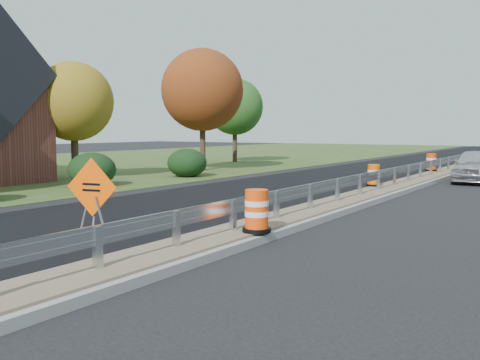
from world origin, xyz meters
The scene contains 15 objects.
ground centered at (0.00, 0.00, 0.00)m, with size 140.00×140.00×0.00m, color black.
grass_verge_near centered at (-24.00, 10.00, 0.01)m, with size 30.00×120.00×0.03m, color #32451D.
milled_overlay centered at (-4.40, 10.00, 0.01)m, with size 7.20×120.00×0.01m, color black.
median centered at (0.00, 8.00, 0.11)m, with size 1.60×55.00×0.23m.
guardrail centered at (0.00, 9.00, 0.73)m, with size 0.10×46.15×0.72m.
hedge_mid centered at (-11.50, 0.00, 0.76)m, with size 2.09×2.09×1.52m, color black.
hedge_north centered at (-11.00, 6.00, 0.76)m, with size 2.09×2.09×1.52m, color black.
tree_near_yellow centered at (-15.00, 2.00, 3.89)m, with size 3.96×3.96×5.88m.
tree_near_red centered at (-13.00, 10.00, 4.86)m, with size 4.95×4.95×7.35m.
tree_near_back centered at (-16.00, 18.00, 4.21)m, with size 4.29×4.29×6.37m.
caution_sign centered at (-2.85, -7.59, 0.47)m, with size 1.33×0.56×1.86m.
barrel_median_near centered at (0.55, -5.88, 0.69)m, with size 0.65×0.65×0.95m.
barrel_median_mid centered at (-0.55, 4.98, 0.65)m, with size 0.60×0.60×0.88m.
barrel_median_far centered at (-0.55, 14.33, 0.69)m, with size 0.66×0.66×0.96m.
car_silver centered at (2.21, 11.41, 0.79)m, with size 1.87×4.65×1.58m, color silver.
Camera 1 is at (6.70, -15.94, 2.52)m, focal length 40.00 mm.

